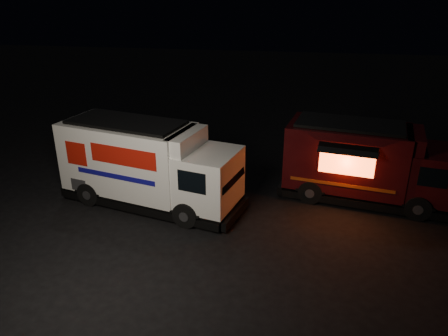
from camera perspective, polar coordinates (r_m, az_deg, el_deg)
ground at (r=14.40m, az=-8.90°, el=-8.27°), size 80.00×80.00×0.00m
white_truck at (r=15.56m, az=-9.57°, el=0.42°), size 7.00×3.79×3.02m
red_truck at (r=16.52m, az=18.42°, el=0.62°), size 6.47×3.34×2.87m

